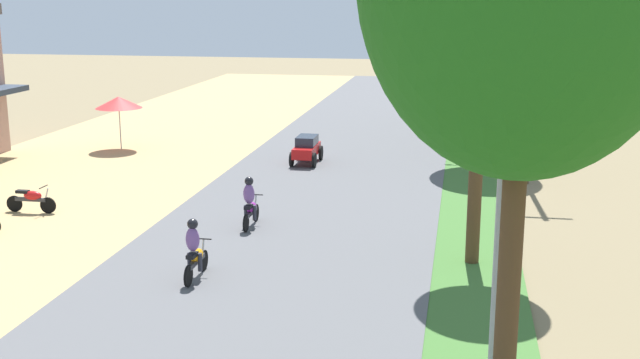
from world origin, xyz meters
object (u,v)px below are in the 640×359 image
Objects in this scene: car_sedan_red at (307,148)px; motorbike_ahead_second at (195,251)px; vendor_umbrella at (119,102)px; motorbike_ahead_third at (250,203)px; median_tree_second at (483,24)px; median_tree_third at (486,7)px; streetlamp_far at (475,34)px; streetlamp_mid at (479,46)px; utility_pole_near at (534,58)px; parked_motorbike_seventh at (31,199)px; streetlamp_near at (502,182)px.

car_sedan_red is 1.26× the size of motorbike_ahead_second.
motorbike_ahead_third is at bearing -50.68° from vendor_umbrella.
median_tree_third is (0.39, 13.80, 0.20)m from median_tree_second.
median_tree_second is at bearing -90.42° from streetlamp_far.
median_tree_third is at bearing -87.82° from streetlamp_mid.
streetlamp_far is 38.32m from motorbike_ahead_second.
streetlamp_mid is (0.25, 17.40, -1.67)m from median_tree_second.
utility_pole_near reaches higher than motorbike_ahead_third.
motorbike_ahead_third reaches higher than car_sedan_red.
median_tree_third is (16.85, 0.02, 4.45)m from vendor_umbrella.
parked_motorbike_seventh is at bearing -128.76° from car_sedan_red.
median_tree_third is at bearing 115.75° from utility_pole_near.
streetlamp_near is 3.25× the size of car_sedan_red.
motorbike_ahead_second is (9.36, -16.50, -1.45)m from vendor_umbrella.
median_tree_third is 21.01m from streetlamp_far.
streetlamp_mid is at bearing -90.00° from streetlamp_far.
streetlamp_mid is 0.89× the size of utility_pole_near.
streetlamp_near is at bearing -53.08° from vendor_umbrella.
utility_pole_near is (1.93, 18.54, 0.61)m from streetlamp_near.
median_tree_second reaches higher than motorbike_ahead_second.
motorbike_ahead_second is (-7.48, -16.52, -5.90)m from median_tree_third.
car_sedan_red is (7.65, 9.53, 0.19)m from parked_motorbike_seventh.
car_sedan_red is at bearing 167.85° from utility_pole_near.
median_tree_second is 1.01× the size of streetlamp_far.
parked_motorbike_seventh is 0.19× the size of utility_pole_near.
parked_motorbike_seventh is at bearing 145.31° from motorbike_ahead_second.
streetlamp_far is at bearing 94.48° from utility_pole_near.
utility_pole_near reaches higher than parked_motorbike_seventh.
streetlamp_far is at bearing 51.38° from vendor_umbrella.
motorbike_ahead_third is (-6.92, 2.14, -5.70)m from median_tree_second.
motorbike_ahead_third is at bearing -89.26° from car_sedan_red.
streetlamp_mid is 7.57m from utility_pole_near.
vendor_umbrella reaches higher than car_sedan_red.
median_tree_second reaches higher than parked_motorbike_seventh.
motorbike_ahead_third is at bearing -2.99° from parked_motorbike_seventh.
utility_pole_near is at bearing -85.52° from streetlamp_far.
streetlamp_near is at bearing -36.34° from parked_motorbike_seventh.
streetlamp_far is 4.42× the size of motorbike_ahead_second.
streetlamp_near reaches higher than motorbike_ahead_third.
vendor_umbrella is 27.89m from streetlamp_near.
streetlamp_near is at bearing -90.00° from streetlamp_far.
vendor_umbrella is at bearing 126.92° from streetlamp_near.
utility_pole_near is at bearing 84.07° from streetlamp_near.
vendor_umbrella is at bearing 140.06° from median_tree_second.
median_tree_second is 15.14m from car_sedan_red.
car_sedan_red is (-7.44, -1.72, -6.01)m from median_tree_third.
streetlamp_mid reaches higher than median_tree_second.
vendor_umbrella is 0.34× the size of streetlamp_near.
utility_pole_near is at bearing 41.13° from motorbike_ahead_third.
car_sedan_red reaches higher than parked_motorbike_seventh.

